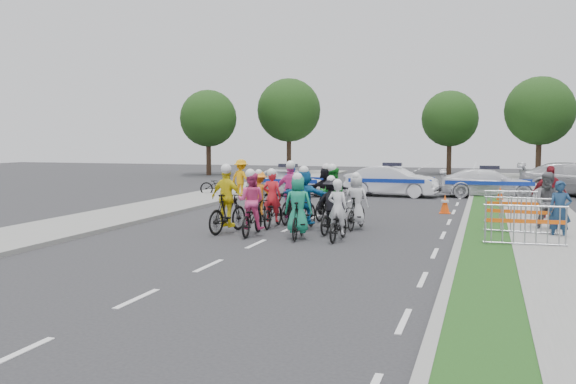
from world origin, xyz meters
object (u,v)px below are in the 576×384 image
(rider_1, at_px, (298,213))
(rider_8, at_px, (333,202))
(rider_0, at_px, (338,220))
(police_car_1, at_px, (392,181))
(barrier_2, at_px, (517,208))
(rider_11, at_px, (327,196))
(tree_3, at_px, (289,110))
(parked_bike, at_px, (219,185))
(tree_1, at_px, (540,111))
(rider_2, at_px, (251,211))
(rider_4, at_px, (332,211))
(rider_12, at_px, (291,199))
(barrier_0, at_px, (525,227))
(tree_0, at_px, (208,119))
(rider_5, at_px, (304,203))
(rider_6, at_px, (273,208))
(marshal_hiviz, at_px, (241,178))
(police_car_2, at_px, (489,183))
(spectator_1, at_px, (549,203))
(cone_0, at_px, (445,204))
(cone_1, at_px, (500,195))
(spectator_2, at_px, (549,194))
(rider_3, at_px, (227,207))
(police_car_0, at_px, (288,181))
(barrier_1, at_px, (521,217))
(rider_10, at_px, (260,200))
(rider_9, at_px, (291,199))
(rider_7, at_px, (356,207))
(spectator_0, at_px, (560,211))
(tree_4, at_px, (450,119))

(rider_1, bearing_deg, rider_8, -100.42)
(rider_0, bearing_deg, police_car_1, -86.21)
(rider_0, xyz_separation_m, barrier_2, (4.78, 4.49, -0.00))
(rider_11, height_order, tree_3, tree_3)
(parked_bike, distance_m, tree_1, 23.59)
(tree_1, bearing_deg, rider_2, -108.65)
(rider_4, distance_m, barrier_2, 6.19)
(police_car_1, bearing_deg, rider_0, -170.88)
(rider_12, bearing_deg, rider_2, 80.32)
(rider_2, height_order, barrier_0, rider_2)
(tree_0, bearing_deg, barrier_2, -47.11)
(rider_5, height_order, rider_6, rider_5)
(marshal_hiviz, bearing_deg, barrier_2, 170.65)
(rider_11, relative_size, police_car_2, 0.42)
(barrier_0, bearing_deg, rider_8, 151.74)
(rider_0, relative_size, tree_0, 0.27)
(spectator_1, bearing_deg, tree_0, 141.31)
(cone_0, xyz_separation_m, cone_1, (2.02, 4.70, 0.00))
(rider_5, height_order, marshal_hiviz, rider_5)
(cone_0, bearing_deg, marshal_hiviz, 157.95)
(rider_8, bearing_deg, spectator_2, -160.93)
(rider_3, relative_size, rider_5, 1.05)
(rider_4, xyz_separation_m, police_car_1, (-0.01, 12.48, 0.05))
(rider_2, distance_m, police_car_0, 12.84)
(rider_0, bearing_deg, rider_4, -67.12)
(rider_1, xyz_separation_m, tree_1, (8.19, 28.82, 3.82))
(rider_3, distance_m, barrier_1, 8.37)
(rider_3, bearing_deg, rider_1, -179.86)
(parked_bike, xyz_separation_m, tree_3, (-2.44, 19.26, 4.39))
(rider_2, height_order, police_car_0, rider_2)
(rider_10, height_order, spectator_2, spectator_2)
(rider_9, relative_size, rider_10, 1.17)
(rider_10, xyz_separation_m, tree_1, (10.60, 25.27, 3.86))
(spectator_1, relative_size, tree_0, 0.29)
(tree_0, distance_m, tree_1, 23.09)
(rider_9, height_order, barrier_0, rider_9)
(rider_12, xyz_separation_m, tree_1, (9.78, 24.27, 3.89))
(rider_2, bearing_deg, rider_7, -146.10)
(rider_7, relative_size, tree_1, 0.26)
(rider_10, distance_m, rider_12, 1.29)
(spectator_0, relative_size, tree_1, 0.24)
(tree_4, bearing_deg, parked_bike, -114.20)
(spectator_2, bearing_deg, police_car_1, 125.85)
(rider_2, height_order, rider_6, rider_2)
(cone_0, bearing_deg, rider_1, -115.40)
(rider_8, bearing_deg, barrier_0, 148.69)
(barrier_0, distance_m, tree_4, 33.19)
(rider_5, relative_size, rider_12, 0.96)
(rider_7, distance_m, barrier_2, 5.23)
(barrier_2, relative_size, cone_1, 2.86)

